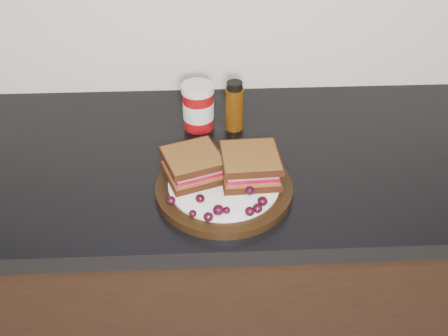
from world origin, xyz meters
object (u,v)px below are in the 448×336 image
(plate, at_px, (224,188))
(condiment_jar, at_px, (198,107))
(sandwich_left, at_px, (193,165))
(oil_bottle, at_px, (234,106))

(plate, relative_size, condiment_jar, 2.47)
(plate, relative_size, sandwich_left, 2.54)
(plate, xyz_separation_m, oil_bottle, (0.04, 0.24, 0.05))
(sandwich_left, relative_size, condiment_jar, 0.97)
(plate, distance_m, sandwich_left, 0.08)
(condiment_jar, bearing_deg, plate, -78.47)
(plate, height_order, oil_bottle, oil_bottle)
(plate, relative_size, oil_bottle, 2.28)
(sandwich_left, relative_size, oil_bottle, 0.90)
(condiment_jar, bearing_deg, sandwich_left, -93.17)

